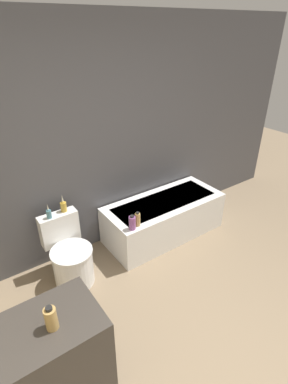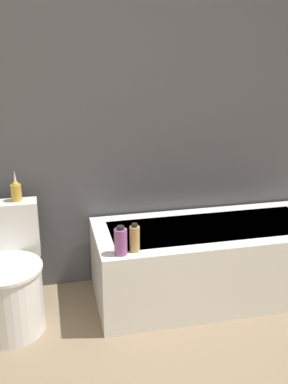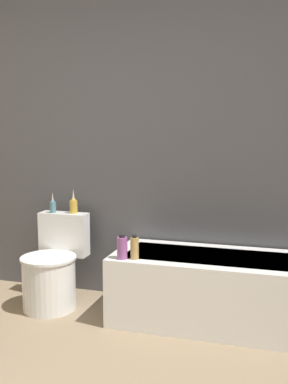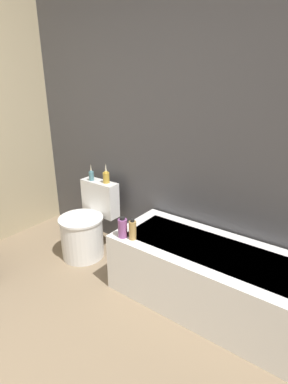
% 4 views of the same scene
% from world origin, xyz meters
% --- Properties ---
extents(wall_back_tiled, '(6.40, 0.06, 2.60)m').
position_xyz_m(wall_back_tiled, '(0.00, 2.26, 1.30)').
color(wall_back_tiled, '#4C4C51').
rests_on(wall_back_tiled, ground_plane).
extents(bathtub, '(1.54, 0.66, 0.50)m').
position_xyz_m(bathtub, '(0.80, 1.88, 0.25)').
color(bathtub, white).
rests_on(bathtub, ground).
extents(toilet, '(0.43, 0.57, 0.72)m').
position_xyz_m(toilet, '(-0.51, 1.82, 0.28)').
color(toilet, white).
rests_on(toilet, ground).
extents(vase_gold, '(0.05, 0.05, 0.17)m').
position_xyz_m(vase_gold, '(-0.59, 2.02, 0.78)').
color(vase_gold, teal).
rests_on(vase_gold, toilet).
extents(vase_silver, '(0.06, 0.06, 0.20)m').
position_xyz_m(vase_silver, '(-0.42, 2.05, 0.79)').
color(vase_silver, gold).
rests_on(vase_silver, toilet).
extents(shampoo_bottle_tall, '(0.07, 0.07, 0.17)m').
position_xyz_m(shampoo_bottle_tall, '(0.15, 1.62, 0.58)').
color(shampoo_bottle_tall, '#8C4C8C').
rests_on(shampoo_bottle_tall, bathtub).
extents(shampoo_bottle_short, '(0.06, 0.06, 0.17)m').
position_xyz_m(shampoo_bottle_short, '(0.24, 1.64, 0.58)').
color(shampoo_bottle_short, tan).
rests_on(shampoo_bottle_short, bathtub).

